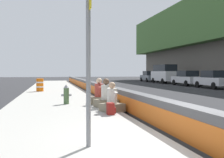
# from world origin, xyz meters

# --- Properties ---
(ground_plane) EXTENTS (160.00, 160.00, 0.00)m
(ground_plane) POSITION_xyz_m (0.00, 0.00, 0.00)
(ground_plane) COLOR #2B2B2D
(ground_plane) RESTS_ON ground
(sidewalk_strip) EXTENTS (80.00, 4.40, 0.14)m
(sidewalk_strip) POSITION_xyz_m (0.00, 2.65, 0.07)
(sidewalk_strip) COLOR #A8A59E
(sidewalk_strip) RESTS_ON ground_plane
(jersey_barrier) EXTENTS (76.00, 0.45, 0.85)m
(jersey_barrier) POSITION_xyz_m (0.00, 0.00, 0.42)
(jersey_barrier) COLOR #545456
(jersey_barrier) RESTS_ON ground_plane
(route_sign_post) EXTENTS (0.44, 0.09, 3.60)m
(route_sign_post) POSITION_xyz_m (-0.11, 2.25, 2.21)
(route_sign_post) COLOR gray
(route_sign_post) RESTS_ON sidewalk_strip
(fire_hydrant) EXTENTS (0.26, 0.46, 0.88)m
(fire_hydrant) POSITION_xyz_m (7.03, 2.29, 0.59)
(fire_hydrant) COLOR #47663D
(fire_hydrant) RESTS_ON sidewalk_strip
(seated_person_foreground) EXTENTS (0.84, 0.92, 1.07)m
(seated_person_foreground) POSITION_xyz_m (4.36, 0.78, 0.48)
(seated_person_foreground) COLOR #706651
(seated_person_foreground) RESTS_ON sidewalk_strip
(seated_person_middle) EXTENTS (0.88, 0.97, 1.18)m
(seated_person_middle) POSITION_xyz_m (5.59, 0.76, 0.51)
(seated_person_middle) COLOR #706651
(seated_person_middle) RESTS_ON sidewalk_strip
(seated_person_rear) EXTENTS (0.75, 0.87, 1.17)m
(seated_person_rear) POSITION_xyz_m (6.78, 0.84, 0.51)
(seated_person_rear) COLOR #706651
(seated_person_rear) RESTS_ON sidewalk_strip
(backpack) EXTENTS (0.32, 0.28, 0.40)m
(backpack) POSITION_xyz_m (3.65, 0.99, 0.33)
(backpack) COLOR maroon
(backpack) RESTS_ON sidewalk_strip
(construction_barrel) EXTENTS (0.54, 0.54, 0.95)m
(construction_barrel) POSITION_xyz_m (15.47, 3.77, 0.62)
(construction_barrel) COLOR orange
(construction_barrel) RESTS_ON sidewalk_strip
(parked_car_fourth) EXTENTS (4.54, 2.02, 1.71)m
(parked_car_fourth) POSITION_xyz_m (17.71, -12.09, 0.86)
(parked_car_fourth) COLOR silver
(parked_car_fourth) RESTS_ON ground_plane
(parked_car_midline) EXTENTS (4.53, 2.01, 1.71)m
(parked_car_midline) POSITION_xyz_m (23.12, -12.19, 0.86)
(parked_car_midline) COLOR silver
(parked_car_midline) RESTS_ON ground_plane
(parked_car_far) EXTENTS (5.13, 2.16, 2.56)m
(parked_car_far) POSITION_xyz_m (29.70, -12.29, 1.35)
(parked_car_far) COLOR silver
(parked_car_far) RESTS_ON ground_plane
(parked_car_farther) EXTENTS (4.56, 2.06, 1.71)m
(parked_car_farther) POSITION_xyz_m (35.66, -12.33, 0.86)
(parked_car_farther) COLOR slate
(parked_car_farther) RESTS_ON ground_plane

